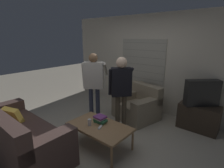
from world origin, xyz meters
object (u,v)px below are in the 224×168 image
at_px(armchair_beige, 138,106).
at_px(soda_can, 90,122).
at_px(book_stack, 100,119).
at_px(tv, 202,93).
at_px(person_left_standing, 94,79).
at_px(couch_blue, 18,136).
at_px(coffee_table, 100,127).
at_px(person_right_standing, 121,85).
at_px(spare_remote, 100,127).

distance_m(armchair_beige, soda_can, 1.60).
bearing_deg(book_stack, tv, 53.28).
bearing_deg(person_left_standing, couch_blue, -126.94).
bearing_deg(person_left_standing, coffee_table, -73.92).
relative_size(armchair_beige, person_right_standing, 0.71).
xyz_separation_m(book_stack, spare_remote, (0.14, -0.15, -0.05)).
height_order(person_right_standing, soda_can, person_right_standing).
height_order(tv, book_stack, tv).
distance_m(person_left_standing, person_right_standing, 0.76).
distance_m(tv, book_stack, 2.21).
xyz_separation_m(person_left_standing, book_stack, (0.77, -0.61, -0.54)).
relative_size(tv, soda_can, 5.15).
bearing_deg(spare_remote, soda_can, 174.33).
bearing_deg(person_right_standing, armchair_beige, 43.20).
xyz_separation_m(coffee_table, spare_remote, (0.06, -0.05, 0.05)).
height_order(person_right_standing, spare_remote, person_right_standing).
bearing_deg(spare_remote, couch_blue, -156.48).
height_order(couch_blue, spare_remote, couch_blue).
xyz_separation_m(person_left_standing, person_right_standing, (0.76, 0.05, -0.02)).
bearing_deg(coffee_table, book_stack, 126.87).
relative_size(person_left_standing, spare_remote, 11.98).
xyz_separation_m(coffee_table, book_stack, (-0.08, 0.10, 0.10)).
xyz_separation_m(book_stack, soda_can, (-0.07, -0.21, -0.00)).
height_order(armchair_beige, book_stack, armchair_beige).
xyz_separation_m(couch_blue, coffee_table, (0.94, 1.05, 0.05)).
relative_size(coffee_table, spare_remote, 8.45).
height_order(armchair_beige, person_left_standing, person_left_standing).
distance_m(couch_blue, spare_remote, 1.42).
relative_size(coffee_table, person_left_standing, 0.71).
relative_size(couch_blue, person_left_standing, 1.26).
height_order(person_left_standing, book_stack, person_left_standing).
xyz_separation_m(couch_blue, person_right_standing, (0.85, 1.81, 0.68)).
relative_size(person_left_standing, soda_can, 12.90).
bearing_deg(armchair_beige, tv, -150.10).
relative_size(coffee_table, tv, 1.77).
relative_size(person_left_standing, book_stack, 6.59).
bearing_deg(person_left_standing, tv, -4.98).
bearing_deg(soda_can, tv, 55.01).
distance_m(couch_blue, armchair_beige, 2.67).
xyz_separation_m(couch_blue, spare_remote, (1.00, 1.00, 0.10)).
relative_size(couch_blue, book_stack, 8.33).
bearing_deg(person_right_standing, spare_remote, -127.45).
bearing_deg(armchair_beige, soda_can, 103.14).
height_order(coffee_table, person_left_standing, person_left_standing).
distance_m(coffee_table, person_left_standing, 1.28).
bearing_deg(person_left_standing, spare_remote, -73.78).
xyz_separation_m(coffee_table, person_right_standing, (-0.09, 0.76, 0.62)).
bearing_deg(soda_can, book_stack, 72.30).
bearing_deg(person_left_standing, soda_can, -83.30).
bearing_deg(coffee_table, couch_blue, -131.87).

